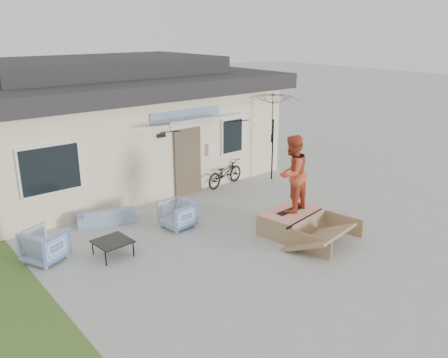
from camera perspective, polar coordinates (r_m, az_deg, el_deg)
ground at (r=11.13m, az=4.69°, el=-8.95°), size 90.00×90.00×0.00m
grass_strip at (r=10.55m, az=-25.28°, el=-12.37°), size 1.40×8.00×0.01m
house at (r=16.90m, az=-14.25°, el=6.97°), size 10.80×8.49×4.10m
loveseat at (r=12.96m, az=-14.17°, el=-4.00°), size 1.57×0.95×0.59m
armchair_left at (r=11.31m, az=-20.97°, el=-7.37°), size 1.02×1.05×0.83m
armchair_right at (r=12.33m, az=-5.70°, el=-4.18°), size 0.77×0.82×0.78m
coffee_table at (r=11.18m, az=-13.36°, el=-8.19°), size 0.82×0.82×0.38m
bicycle at (r=15.45m, az=0.11°, el=1.10°), size 1.73×0.90×1.06m
patio_umbrella at (r=15.85m, az=5.99°, el=6.00°), size 2.03×1.90×2.20m
skate_ramp at (r=12.25m, az=8.22°, el=-5.08°), size 1.93×2.36×0.53m
skateboard at (r=12.16m, az=8.08°, el=-3.76°), size 0.89×0.27×0.05m
skater at (r=11.82m, az=8.29°, el=0.80°), size 1.10×0.93×1.97m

